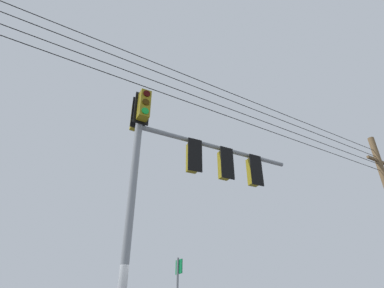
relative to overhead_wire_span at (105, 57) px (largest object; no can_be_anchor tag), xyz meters
name	(u,v)px	position (x,y,z in m)	size (l,w,h in m)	color
signal_mast_assembly	(179,165)	(0.01, -2.51, -2.92)	(0.96, 5.42, 7.22)	gray
overhead_wire_span	(105,57)	(0.00, 0.00, 0.00)	(1.07, 27.56, 1.53)	black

